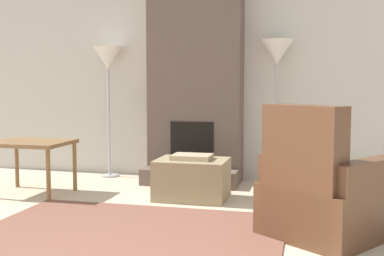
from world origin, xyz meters
The scene contains 8 objects.
wall_back centered at (0.00, 3.40, 1.30)m, with size 7.21×0.06×2.60m, color beige.
fireplace centered at (0.00, 3.17, 1.23)m, with size 1.13×0.67×2.60m.
ottoman centered at (0.19, 2.24, 0.21)m, with size 0.72×0.54×0.46m.
armchair centered at (1.50, 1.30, 0.30)m, with size 1.21×1.25×1.03m.
side_table centered at (-1.53, 2.03, 0.51)m, with size 0.81×0.63×0.57m.
floor_lamp_left centered at (-1.13, 3.17, 1.45)m, with size 0.38×0.38×1.65m.
floor_lamp_right centered at (0.97, 3.17, 1.49)m, with size 0.38×0.38×1.69m.
area_rug centered at (-0.01, 0.94, 0.01)m, with size 2.40×1.73×0.01m, color brown.
Camera 1 is at (1.36, -2.50, 1.17)m, focal length 45.00 mm.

